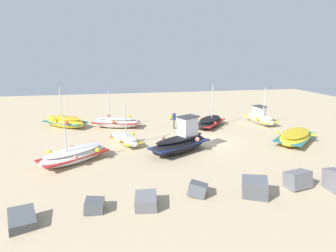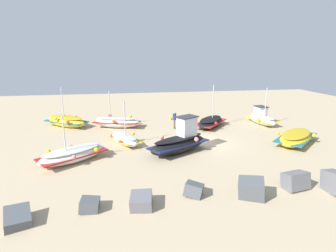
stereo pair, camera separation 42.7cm
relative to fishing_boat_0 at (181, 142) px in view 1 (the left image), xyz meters
name	(u,v)px [view 1 (the left image)]	position (x,y,z in m)	size (l,w,h in m)	color
ground_plane	(200,142)	(-2.02, -1.85, -0.78)	(58.51, 58.51, 0.00)	tan
fishing_boat_0	(181,142)	(0.00, 0.00, 0.00)	(4.90, 3.68, 2.56)	black
fishing_boat_1	(74,155)	(7.13, 0.49, -0.31)	(4.55, 3.92, 3.13)	white
fishing_boat_2	(295,137)	(-9.26, -0.40, -0.31)	(4.81, 4.48, 0.96)	gold
fishing_boat_3	(210,122)	(-4.34, -6.26, -0.32)	(4.04, 4.27, 3.97)	black
fishing_boat_4	(260,118)	(-9.73, -6.50, -0.21)	(1.95, 3.94, 3.67)	white
fishing_boat_5	(116,122)	(4.45, -7.57, -0.25)	(4.72, 2.96, 3.49)	white
fishing_boat_6	(125,139)	(3.83, -2.57, -0.38)	(2.74, 3.79, 3.41)	white
fishing_boat_7	(65,122)	(9.26, -8.65, -0.24)	(4.54, 3.84, 3.81)	gold
person_walking	(174,119)	(-0.83, -6.27, 0.15)	(0.32, 0.32, 1.63)	brown
breakwater_rocks	(261,187)	(-2.49, 6.52, -0.40)	(20.98, 3.01, 1.38)	#4C5156
mooring_buoy_0	(170,117)	(-1.18, -9.67, -0.46)	(0.38, 0.38, 0.52)	#3F3F42
mooring_buoy_1	(254,114)	(-10.81, -9.68, -0.50)	(0.36, 0.36, 0.47)	#3F3F42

